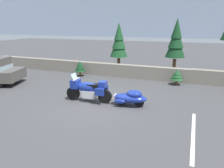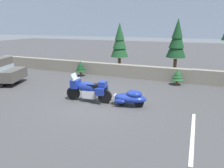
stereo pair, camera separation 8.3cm
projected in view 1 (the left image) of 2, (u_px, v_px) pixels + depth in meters
name	position (u px, v px, depth m)	size (l,w,h in m)	color
ground_plane	(97.00, 103.00, 9.92)	(80.00, 80.00, 0.00)	#424244
stone_guard_wall	(131.00, 71.00, 14.60)	(24.00, 0.57, 0.91)	gray
distant_ridgeline	(189.00, 15.00, 93.11)	(240.00, 80.00, 16.00)	#99A8BF
touring_motorcycle	(88.00, 89.00, 9.94)	(2.31, 0.85, 1.33)	black
car_shaped_trailer	(130.00, 97.00, 9.42)	(2.22, 0.84, 0.76)	black
pine_tree_secondary	(119.00, 42.00, 15.79)	(1.34, 1.34, 3.77)	brown
pine_tree_far_right	(176.00, 40.00, 14.87)	(1.40, 1.40, 4.06)	brown
pine_sapling_near	(80.00, 67.00, 14.97)	(0.79, 0.79, 1.09)	brown
pine_sapling_farther	(177.00, 75.00, 12.78)	(0.76, 0.76, 0.97)	brown
parking_stripe_marker	(193.00, 134.00, 7.05)	(0.12, 3.60, 0.01)	silver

